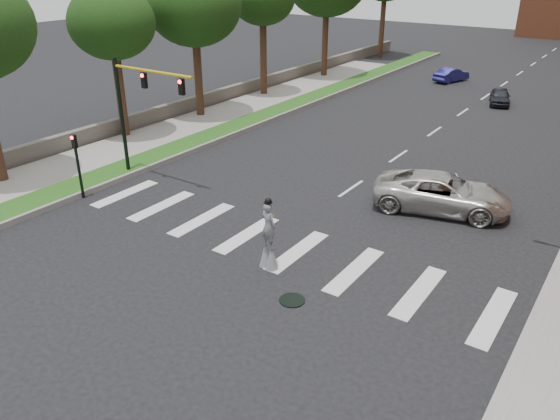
# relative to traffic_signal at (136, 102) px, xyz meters

# --- Properties ---
(ground_plane) EXTENTS (160.00, 160.00, 0.00)m
(ground_plane) POSITION_rel_traffic_signal_xyz_m (9.78, -3.00, -4.15)
(ground_plane) COLOR black
(ground_plane) RESTS_ON ground
(grass_median) EXTENTS (2.00, 60.00, 0.25)m
(grass_median) POSITION_rel_traffic_signal_xyz_m (-1.72, 17.00, -4.03)
(grass_median) COLOR #1F4D16
(grass_median) RESTS_ON ground
(median_curb) EXTENTS (0.20, 60.00, 0.28)m
(median_curb) POSITION_rel_traffic_signal_xyz_m (-0.67, 17.00, -4.01)
(median_curb) COLOR gray
(median_curb) RESTS_ON ground
(sidewalk_left) EXTENTS (4.00, 60.00, 0.18)m
(sidewalk_left) POSITION_rel_traffic_signal_xyz_m (-4.72, 7.00, -4.06)
(sidewalk_left) COLOR gray
(sidewalk_left) RESTS_ON ground
(stone_wall) EXTENTS (0.50, 56.00, 1.10)m
(stone_wall) POSITION_rel_traffic_signal_xyz_m (-7.22, 19.00, -3.60)
(stone_wall) COLOR #555049
(stone_wall) RESTS_ON ground
(manhole) EXTENTS (0.90, 0.90, 0.04)m
(manhole) POSITION_rel_traffic_signal_xyz_m (12.78, -5.00, -4.13)
(manhole) COLOR black
(manhole) RESTS_ON ground
(traffic_signal) EXTENTS (5.30, 0.23, 6.20)m
(traffic_signal) POSITION_rel_traffic_signal_xyz_m (0.00, 0.00, 0.00)
(traffic_signal) COLOR black
(traffic_signal) RESTS_ON ground
(secondary_signal) EXTENTS (0.25, 0.21, 3.23)m
(secondary_signal) POSITION_rel_traffic_signal_xyz_m (-0.52, -3.50, -2.20)
(secondary_signal) COLOR black
(secondary_signal) RESTS_ON ground
(stilt_performer) EXTENTS (0.83, 0.58, 2.90)m
(stilt_performer) POSITION_rel_traffic_signal_xyz_m (10.81, -3.63, -2.97)
(stilt_performer) COLOR #362015
(stilt_performer) RESTS_ON ground
(suv_crossing) EXTENTS (6.72, 4.32, 1.72)m
(suv_crossing) POSITION_rel_traffic_signal_xyz_m (14.41, 5.13, -3.29)
(suv_crossing) COLOR beige
(suv_crossing) RESTS_ON ground
(car_near) EXTENTS (2.41, 3.92, 1.25)m
(car_near) POSITION_rel_traffic_signal_xyz_m (11.37, 27.05, -3.53)
(car_near) COLOR black
(car_near) RESTS_ON ground
(car_mid) EXTENTS (2.45, 4.09, 1.27)m
(car_mid) POSITION_rel_traffic_signal_xyz_m (5.39, 33.14, -3.51)
(car_mid) COLOR navy
(car_mid) RESTS_ON ground
(tree_1) EXTENTS (5.20, 5.20, 9.36)m
(tree_1) POSITION_rel_traffic_signal_xyz_m (-6.41, 4.31, 2.94)
(tree_1) COLOR #362015
(tree_1) RESTS_ON ground
(tree_2) EXTENTS (6.51, 6.51, 10.50)m
(tree_2) POSITION_rel_traffic_signal_xyz_m (-5.72, 10.80, 3.55)
(tree_2) COLOR #362015
(tree_2) RESTS_ON ground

